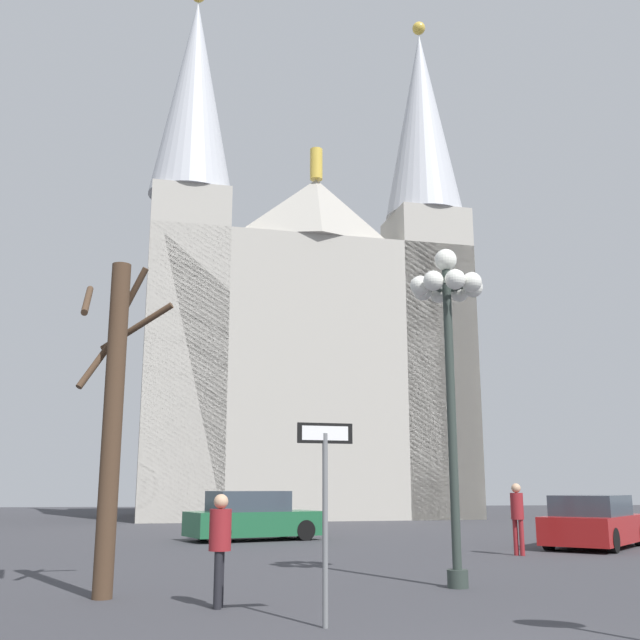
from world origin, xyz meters
TOP-DOWN VIEW (x-y plane):
  - cathedral at (1.66, 36.66)m, footprint 18.95×14.61m
  - one_way_arrow_sign at (-1.59, 3.37)m, footprint 0.73×0.14m
  - street_lamp at (1.18, 6.72)m, footprint 1.39×1.39m
  - bare_tree at (-4.67, 6.26)m, footprint 1.52×1.50m
  - parked_car_near_green at (-1.77, 18.68)m, footprint 4.58×3.15m
  - parked_car_far_red at (7.64, 14.32)m, footprint 4.30×4.41m
  - pedestrian_walking at (4.62, 12.40)m, footprint 0.32×0.32m
  - pedestrian_standing at (-2.89, 5.08)m, footprint 0.32×0.32m

SIDE VIEW (x-z plane):
  - parked_car_far_red at x=7.64m, z-range -0.04..1.41m
  - parked_car_near_green at x=-1.77m, z-range -0.05..1.49m
  - pedestrian_standing at x=-2.89m, z-range 0.16..1.74m
  - pedestrian_walking at x=4.62m, z-range 0.19..1.96m
  - one_way_arrow_sign at x=-1.59m, z-range 0.37..2.86m
  - bare_tree at x=-4.67m, z-range 0.18..5.55m
  - street_lamp at x=1.18m, z-range 1.52..7.56m
  - cathedral at x=1.66m, z-range -5.59..24.39m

